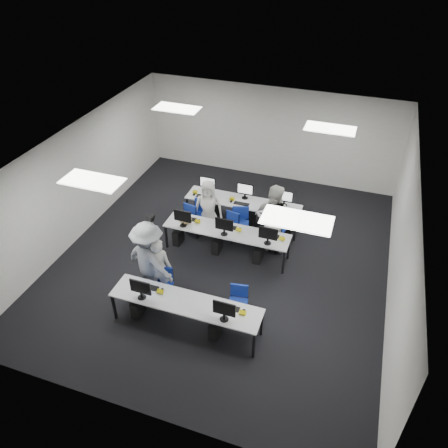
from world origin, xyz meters
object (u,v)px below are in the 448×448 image
(chair_4, at_px, (271,238))
(chair_6, at_px, (235,226))
(student_3, at_px, (272,220))
(chair_1, at_px, (238,309))
(student_2, at_px, (208,207))
(chair_2, at_px, (197,223))
(chair_3, at_px, (240,230))
(desk_front, at_px, (186,304))
(chair_0, at_px, (163,291))
(photographer, at_px, (149,260))
(desk_mid, at_px, (227,232))
(student_1, at_px, (273,218))
(student_0, at_px, (159,268))
(chair_5, at_px, (194,219))
(chair_7, at_px, (276,235))

(chair_4, distance_m, chair_6, 1.09)
(student_3, bearing_deg, chair_1, -75.29)
(student_3, bearing_deg, student_2, -166.97)
(chair_2, relative_size, chair_3, 1.02)
(desk_front, xyz_separation_m, chair_0, (-0.80, 0.54, -0.41))
(photographer, bearing_deg, chair_0, 174.41)
(desk_mid, xyz_separation_m, student_1, (1.02, 0.62, 0.25))
(chair_4, height_order, student_1, student_1)
(chair_0, xyz_separation_m, student_1, (1.81, 2.68, 0.66))
(desk_front, xyz_separation_m, desk_mid, (0.00, 2.60, 0.00))
(desk_mid, xyz_separation_m, student_2, (-0.77, 0.75, 0.10))
(desk_mid, distance_m, student_0, 2.12)
(desk_mid, xyz_separation_m, chair_5, (-1.20, 0.76, -0.41))
(chair_3, xyz_separation_m, chair_5, (-1.35, 0.08, -0.02))
(desk_front, distance_m, chair_4, 3.40)
(chair_1, xyz_separation_m, chair_3, (-0.79, 2.69, 0.03))
(desk_mid, height_order, chair_6, chair_6)
(chair_2, bearing_deg, student_3, 20.09)
(chair_3, xyz_separation_m, student_0, (-1.09, -2.58, 0.52))
(chair_7, distance_m, student_1, 0.66)
(chair_7, xyz_separation_m, photographer, (-2.27, -2.69, 0.66))
(student_1, bearing_deg, desk_front, 70.80)
(desk_front, height_order, student_2, student_2)
(photographer, bearing_deg, desk_mid, -103.54)
(student_3, distance_m, photographer, 3.35)
(chair_5, height_order, chair_6, chair_5)
(chair_0, distance_m, chair_7, 3.42)
(student_1, bearing_deg, chair_6, -14.80)
(chair_1, relative_size, student_0, 0.51)
(chair_2, height_order, student_3, student_3)
(chair_2, height_order, chair_6, chair_2)
(chair_0, height_order, student_1, student_1)
(chair_7, height_order, student_3, student_3)
(chair_3, distance_m, chair_6, 0.27)
(desk_mid, relative_size, student_2, 2.04)
(chair_6, bearing_deg, desk_front, -81.10)
(desk_mid, bearing_deg, chair_3, 77.53)
(chair_1, bearing_deg, student_3, 80.45)
(chair_4, bearing_deg, chair_2, -175.32)
(chair_0, relative_size, chair_7, 0.89)
(chair_6, bearing_deg, chair_7, 4.24)
(chair_6, bearing_deg, photographer, -103.81)
(chair_4, bearing_deg, desk_mid, -144.05)
(desk_front, relative_size, chair_2, 3.45)
(chair_4, xyz_separation_m, student_3, (-0.04, 0.05, 0.54))
(chair_3, bearing_deg, chair_2, 167.09)
(desk_front, xyz_separation_m, student_3, (0.99, 3.27, 0.15))
(chair_7, height_order, student_2, student_2)
(student_0, bearing_deg, chair_1, 160.95)
(desk_front, distance_m, student_1, 3.39)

